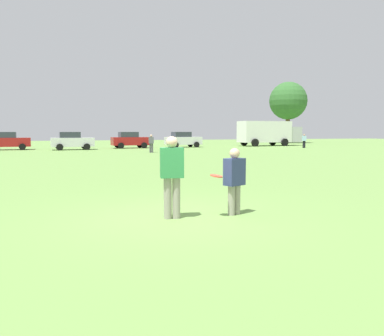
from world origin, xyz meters
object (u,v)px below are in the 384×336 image
at_px(parked_car_near_right, 130,140).
at_px(bystander_sideline_watcher, 151,142).
at_px(parked_car_mid_right, 72,141).
at_px(bystander_far_jogger, 304,140).
at_px(parked_car_far_right, 183,139).
at_px(parked_car_center, 8,141).
at_px(box_truck, 269,132).
at_px(frisbee, 216,176).
at_px(player_thrower, 172,173).
at_px(player_defender, 234,178).

height_order(parked_car_near_right, bystander_sideline_watcher, parked_car_near_right).
height_order(parked_car_mid_right, bystander_far_jogger, parked_car_mid_right).
relative_size(parked_car_mid_right, bystander_sideline_watcher, 2.68).
distance_m(parked_car_far_right, bystander_sideline_watcher, 12.14).
bearing_deg(parked_car_mid_right, parked_car_far_right, 11.45).
distance_m(parked_car_center, box_truck, 30.86).
bearing_deg(parked_car_near_right, parked_car_center, -178.67).
distance_m(bystander_sideline_watcher, bystander_far_jogger, 19.14).
xyz_separation_m(frisbee, parked_car_near_right, (4.17, 36.09, 0.02)).
bearing_deg(player_thrower, parked_car_center, 101.75).
xyz_separation_m(player_defender, frisbee, (-0.49, -0.14, 0.08)).
bearing_deg(bystander_far_jogger, box_truck, 94.35).
relative_size(parked_car_center, parked_car_far_right, 1.00).
height_order(player_defender, box_truck, box_truck).
height_order(player_thrower, frisbee, player_thrower).
height_order(parked_car_center, bystander_far_jogger, parked_car_center).
xyz_separation_m(frisbee, parked_car_mid_right, (-2.15, 33.89, 0.02)).
height_order(player_thrower, player_defender, player_thrower).
bearing_deg(parked_car_far_right, player_defender, -105.41).
height_order(player_defender, parked_car_far_right, parked_car_far_right).
xyz_separation_m(parked_car_near_right, bystander_sideline_watcher, (0.18, -10.10, -0.02)).
height_order(parked_car_near_right, bystander_far_jogger, parked_car_near_right).
bearing_deg(bystander_sideline_watcher, parked_car_near_right, 91.00).
bearing_deg(bystander_far_jogger, parked_car_near_right, 162.73).
distance_m(player_defender, bystander_far_jogger, 37.59).
bearing_deg(bystander_sideline_watcher, parked_car_mid_right, 129.43).
distance_m(parked_car_mid_right, parked_car_far_right, 12.91).
relative_size(player_defender, frisbee, 5.45).
xyz_separation_m(player_thrower, bystander_sideline_watcher, (5.29, 25.78, -0.09)).
bearing_deg(bystander_sideline_watcher, parked_car_center, 142.29).
distance_m(frisbee, parked_car_mid_right, 33.96).
bearing_deg(parked_car_near_right, parked_car_far_right, 3.31).
xyz_separation_m(parked_car_near_right, bystander_far_jogger, (18.84, -5.86, -0.03)).
relative_size(parked_car_mid_right, parked_car_far_right, 1.00).
bearing_deg(parked_car_mid_right, box_truck, 7.98).
relative_size(player_defender, parked_car_center, 0.35).
bearing_deg(parked_car_center, parked_car_far_right, 2.00).
relative_size(frisbee, bystander_sideline_watcher, 0.17).
bearing_deg(player_defender, bystander_sideline_watcher, 81.51).
distance_m(player_thrower, parked_car_far_right, 38.01).
distance_m(frisbee, parked_car_far_right, 37.94).
height_order(frisbee, bystander_far_jogger, bystander_far_jogger).
xyz_separation_m(frisbee, bystander_sideline_watcher, (4.35, 25.99, -0.00)).
relative_size(parked_car_center, parked_car_near_right, 1.00).
distance_m(player_defender, parked_car_center, 36.74).
height_order(player_defender, parked_car_center, parked_car_center).
bearing_deg(parked_car_near_right, bystander_far_jogger, -17.27).
relative_size(frisbee, box_truck, 0.03).
bearing_deg(parked_car_center, box_truck, 2.87).
distance_m(box_truck, bystander_sideline_watcher, 21.41).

